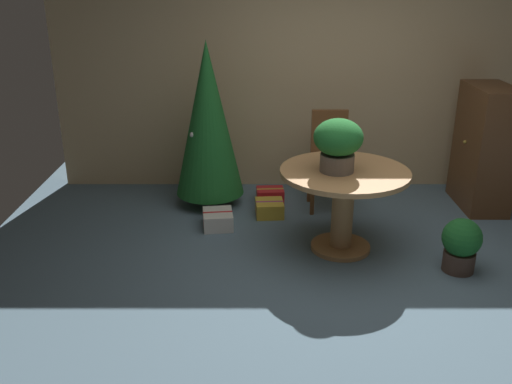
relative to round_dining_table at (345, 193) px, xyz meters
name	(u,v)px	position (x,y,z in m)	size (l,w,h in m)	color
ground_plane	(355,278)	(0.04, -0.51, -0.54)	(6.60, 6.60, 0.00)	slate
back_wall_panel	(330,71)	(0.04, 1.69, 0.76)	(6.00, 0.10, 2.60)	tan
round_dining_table	(345,193)	(0.00, 0.00, 0.00)	(1.11, 1.11, 0.75)	#B27F4C
flower_vase	(339,142)	(-0.08, -0.03, 0.46)	(0.41, 0.41, 0.45)	#665B51
wooden_chair_far	(330,155)	(0.00, 1.02, 0.02)	(0.41, 0.39, 1.01)	brown
holiday_tree	(209,120)	(-1.24, 1.05, 0.38)	(0.71, 0.71, 1.71)	brown
gift_box_red	(271,196)	(-0.61, 1.09, -0.46)	(0.30, 0.24, 0.16)	red
gift_box_gold	(270,208)	(-0.62, 0.74, -0.47)	(0.29, 0.30, 0.15)	gold
gift_box_cream	(219,219)	(-1.13, 0.46, -0.46)	(0.32, 0.35, 0.16)	silver
wooden_cabinet	(486,148)	(1.59, 1.01, 0.09)	(0.43, 0.78, 1.27)	brown
potted_plant	(462,244)	(0.92, -0.39, -0.30)	(0.32, 0.32, 0.46)	#4C382D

